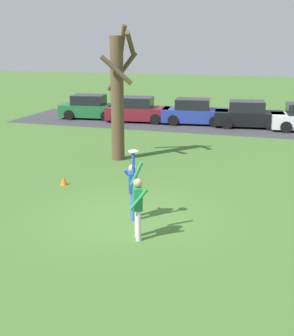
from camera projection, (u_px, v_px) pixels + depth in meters
ground_plane at (131, 218)px, 12.95m from camera, size 120.00×120.00×0.00m
person_catcher at (133, 187)px, 12.61m from camera, size 0.50×0.59×2.08m
person_defender at (138, 203)px, 11.31m from camera, size 0.59×0.65×2.04m
frisbee_disc at (133, 151)px, 12.09m from camera, size 0.27×0.27×0.02m
parked_car_green at (91, 108)px, 29.85m from camera, size 4.29×2.41×1.59m
parked_car_maroon at (138, 110)px, 28.63m from camera, size 4.29×2.41×1.59m
parked_car_blue at (194, 112)px, 27.79m from camera, size 4.29×2.41×1.59m
parked_car_black at (248, 115)px, 26.75m from camera, size 4.29×2.41×1.59m
parking_strip at (192, 123)px, 28.15m from camera, size 23.32×6.40×0.01m
bare_tree_tall at (118, 94)px, 18.71m from camera, size 1.60×1.64×5.72m
field_cone_orange at (64, 181)px, 15.91m from camera, size 0.26×0.26×0.32m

